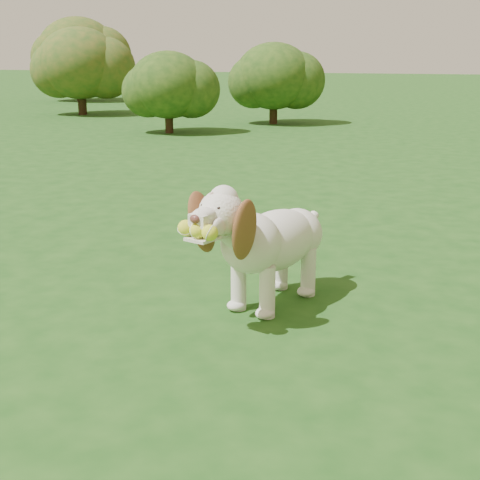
% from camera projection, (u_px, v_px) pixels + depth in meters
% --- Properties ---
extents(ground, '(80.00, 80.00, 0.00)m').
position_uv_depth(ground, '(221.00, 321.00, 3.34)').
color(ground, '#184513').
rests_on(ground, ground).
extents(dog, '(0.59, 1.07, 0.71)m').
position_uv_depth(dog, '(265.00, 238.00, 3.43)').
color(dog, silver).
rests_on(dog, ground).
extents(shrub_a, '(1.27, 1.27, 1.32)m').
position_uv_depth(shrub_a, '(168.00, 85.00, 10.84)').
color(shrub_a, '#382314').
rests_on(shrub_a, ground).
extents(shrub_e, '(1.74, 1.74, 1.80)m').
position_uv_depth(shrub_e, '(80.00, 63.00, 13.97)').
color(shrub_e, '#382314').
rests_on(shrub_e, ground).
extents(shrub_g, '(2.13, 2.13, 2.20)m').
position_uv_depth(shrub_g, '(78.00, 52.00, 17.86)').
color(shrub_g, '#382314').
rests_on(shrub_g, ground).
extents(shrub_b, '(1.42, 1.42, 1.47)m').
position_uv_depth(shrub_b, '(274.00, 76.00, 12.22)').
color(shrub_b, '#382314').
rests_on(shrub_b, ground).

